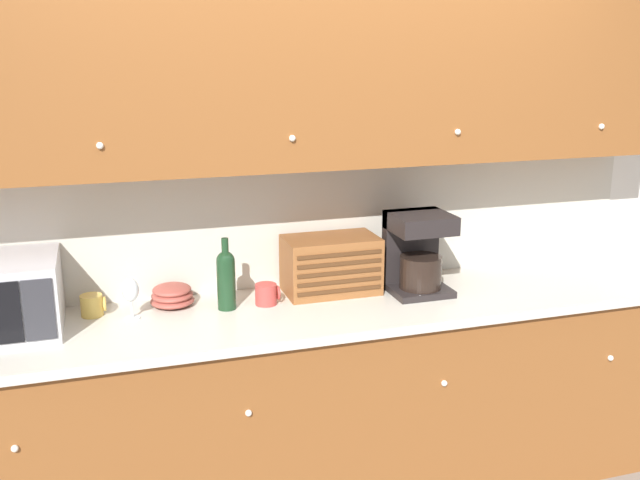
{
  "coord_description": "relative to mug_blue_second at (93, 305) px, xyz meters",
  "views": [
    {
      "loc": [
        -0.9,
        -3.05,
        1.99
      ],
      "look_at": [
        0.0,
        -0.22,
        1.19
      ],
      "focal_mm": 40.0,
      "sensor_mm": 36.0,
      "label": 1
    }
  ],
  "objects": [
    {
      "name": "ground_plane",
      "position": [
        0.96,
        0.15,
        -0.97
      ],
      "size": [
        24.0,
        24.0,
        0.0
      ],
      "primitive_type": "plane",
      "color": "slate"
    },
    {
      "name": "wall_back",
      "position": [
        0.96,
        0.18,
        0.33
      ],
      "size": [
        5.73,
        0.06,
        2.6
      ],
      "color": "white",
      "rests_on": "ground_plane"
    },
    {
      "name": "counter_unit",
      "position": [
        0.96,
        -0.16,
        -0.51
      ],
      "size": [
        3.35,
        0.65,
        0.92
      ],
      "color": "brown",
      "rests_on": "ground_plane"
    },
    {
      "name": "backsplash_panel",
      "position": [
        0.96,
        0.14,
        0.25
      ],
      "size": [
        3.33,
        0.01,
        0.58
      ],
      "color": "beige",
      "rests_on": "counter_unit"
    },
    {
      "name": "upper_cabinets",
      "position": [
        1.12,
        -0.02,
        0.92
      ],
      "size": [
        3.33,
        0.35,
        0.78
      ],
      "color": "brown",
      "rests_on": "backsplash_panel"
    },
    {
      "name": "mug_blue_second",
      "position": [
        0.0,
        0.0,
        0.0
      ],
      "size": [
        0.1,
        0.09,
        0.09
      ],
      "color": "gold",
      "rests_on": "counter_unit"
    },
    {
      "name": "wine_glass",
      "position": [
        0.15,
        -0.08,
        0.07
      ],
      "size": [
        0.07,
        0.07,
        0.17
      ],
      "color": "silver",
      "rests_on": "counter_unit"
    },
    {
      "name": "bowl_stack_on_counter",
      "position": [
        0.32,
        0.02,
        0.0
      ],
      "size": [
        0.19,
        0.19,
        0.09
      ],
      "color": "#9E473D",
      "rests_on": "counter_unit"
    },
    {
      "name": "wine_bottle",
      "position": [
        0.54,
        -0.09,
        0.09
      ],
      "size": [
        0.08,
        0.08,
        0.31
      ],
      "color": "#19381E",
      "rests_on": "counter_unit"
    },
    {
      "name": "mug",
      "position": [
        0.71,
        -0.08,
        0.0
      ],
      "size": [
        0.11,
        0.09,
        0.09
      ],
      "color": "#B73D38",
      "rests_on": "counter_unit"
    },
    {
      "name": "bread_box",
      "position": [
        1.03,
        -0.01,
        0.08
      ],
      "size": [
        0.42,
        0.25,
        0.25
      ],
      "color": "brown",
      "rests_on": "counter_unit"
    },
    {
      "name": "coffee_maker",
      "position": [
        1.4,
        -0.12,
        0.14
      ],
      "size": [
        0.26,
        0.25,
        0.36
      ],
      "color": "black",
      "rests_on": "counter_unit"
    }
  ]
}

